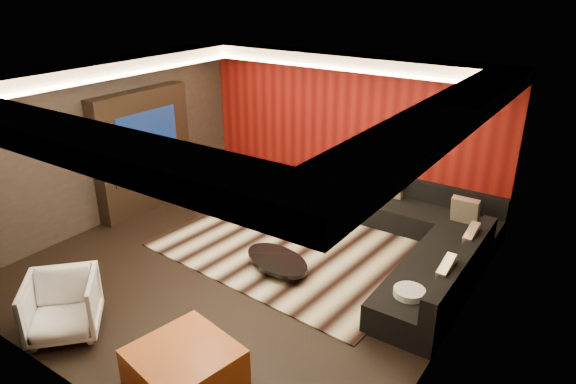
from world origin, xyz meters
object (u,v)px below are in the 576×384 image
Objects in this scene: drum_stool at (265,211)px; orange_ottoman at (184,367)px; coffee_table at (277,264)px; armchair at (63,306)px; white_side_table at (408,306)px; sectional_sofa at (407,232)px.

orange_ottoman reaches higher than drum_stool.
coffee_table is 1.67m from drum_stool.
armchair is (-1.32, -2.59, 0.26)m from coffee_table.
armchair is (-1.82, -0.19, 0.16)m from orange_ottoman.
coffee_table is 2.32× the size of white_side_table.
armchair is 5.08m from sectional_sofa.
drum_stool reaches higher than coffee_table.
sectional_sofa is (-0.77, 1.85, 0.02)m from white_side_table.
sectional_sofa is (2.60, 4.36, -0.11)m from armchair.
orange_ottoman is at bearing -65.77° from drum_stool.
coffee_table is at bearing 16.42° from armchair.
orange_ottoman is 1.20× the size of armchair.
coffee_table is 1.14× the size of orange_ottoman.
armchair reaches higher than orange_ottoman.
white_side_table is 0.59× the size of armchair.
coffee_table is at bearing 177.94° from white_side_table.
drum_stool is 3.43m from white_side_table.
orange_ottoman is (1.63, -3.62, 0.01)m from drum_stool.
orange_ottoman is 4.25m from sectional_sofa.
orange_ottoman is 0.27× the size of sectional_sofa.
drum_stool is at bearing 157.76° from white_side_table.
drum_stool is 2.47m from sectional_sofa.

